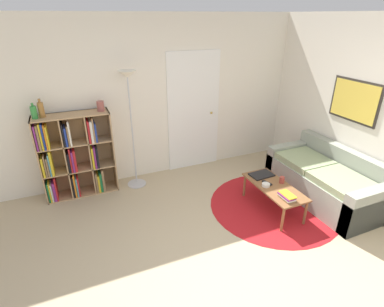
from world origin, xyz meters
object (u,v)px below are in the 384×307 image
Objects in this scene: coffee_table at (274,189)px; bottle_left at (34,112)px; laptop at (262,175)px; bookshelf at (74,156)px; floor_lamp at (129,99)px; couch at (326,181)px; cup at (282,180)px; vase_on_shelf at (101,106)px; bottle_middle at (41,110)px; bowl at (266,185)px.

bottle_left reaches higher than coffee_table.
bottle_left is (-2.92, 1.20, 0.98)m from laptop.
floor_lamp reaches higher than bookshelf.
bookshelf is 0.75× the size of couch.
laptop is at bearing 87.66° from coffee_table.
couch is 0.79m from cup.
floor_lamp is at bearing -12.56° from vase_on_shelf.
vase_on_shelf is (0.48, -0.00, 0.72)m from bookshelf.
vase_on_shelf reaches higher than bookshelf.
bottle_left is (-3.83, 1.57, 1.08)m from couch.
bottle_left reaches higher than cup.
couch is 3.53m from vase_on_shelf.
laptop is 2.41× the size of vase_on_shelf.
bottle_middle is (-2.83, 1.23, 0.99)m from laptop.
coffee_table is at bearing -27.68° from bottle_left.
cup is at bearing -27.15° from bottle_middle.
couch reaches higher than bowl.
bookshelf is 8.77× the size of vase_on_shelf.
bottle_middle is (-2.82, 1.55, 1.05)m from coffee_table.
couch is 18.59× the size of cup.
couch reaches higher than cup.
bottle_middle is at bearing 151.10° from coffee_table.
bowl is at bearing -114.23° from laptop.
floor_lamp is at bearing 149.58° from couch.
bottle_middle is at bearing 156.54° from laptop.
coffee_table is 3.44m from bottle_left.
cup is 3.47m from bottle_middle.
bowl is at bearing 159.62° from coffee_table.
floor_lamp reaches higher than bottle_left.
bottle_middle reaches higher than couch.
floor_lamp is at bearing 137.11° from bowl.
floor_lamp is at bearing 145.62° from laptop.
bookshelf reaches higher than cup.
bookshelf is 0.81m from bottle_middle.
couch is 4.22m from bottle_middle.
cup is (0.26, -0.01, 0.03)m from bowl.
cup reaches higher than coffee_table.
bottle_left reaches higher than bookshelf.
coffee_table is 0.33m from laptop.
bowl is at bearing -42.89° from floor_lamp.
bowl is 1.20× the size of cup.
couch reaches higher than laptop.
coffee_table is at bearing -31.56° from bookshelf.
bottle_left reaches higher than bowl.
floor_lamp is at bearing 141.47° from cup.
bookshelf is at bearing 179.68° from vase_on_shelf.
laptop is 3.17× the size of bowl.
laptop is 0.31m from bowl.
bowl is 2.62m from vase_on_shelf.
bookshelf is at bearing 155.14° from couch.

